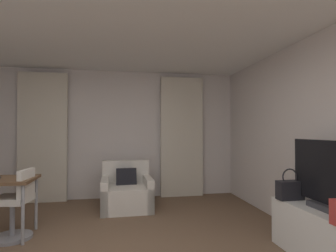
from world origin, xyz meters
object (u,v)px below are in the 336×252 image
(handbag_primary, at_px, (290,189))
(desk_chair, at_px, (16,208))
(tv_flatscreen, at_px, (326,177))
(armchair, at_px, (127,193))
(tv_console, at_px, (326,236))

(handbag_primary, bearing_deg, desk_chair, 166.12)
(tv_flatscreen, relative_size, handbag_primary, 2.58)
(armchair, relative_size, tv_console, 0.73)
(desk_chair, xyz_separation_m, tv_console, (3.42, -1.25, -0.11))
(armchair, bearing_deg, handbag_primary, -45.61)
(armchair, height_order, desk_chair, desk_chair)
(desk_chair, distance_m, handbag_primary, 3.41)
(tv_flatscreen, bearing_deg, handbag_primary, 105.11)
(armchair, relative_size, desk_chair, 1.01)
(tv_flatscreen, bearing_deg, desk_chair, 159.89)
(tv_flatscreen, distance_m, handbag_primary, 0.50)
(tv_flatscreen, bearing_deg, armchair, 130.29)
(desk_chair, bearing_deg, armchair, 37.84)
(armchair, relative_size, tv_flatscreen, 0.94)
(tv_console, xyz_separation_m, handbag_primary, (-0.12, 0.43, 0.40))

